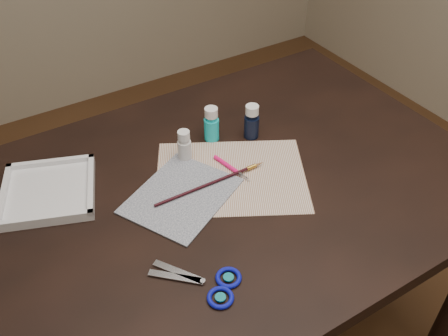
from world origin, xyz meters
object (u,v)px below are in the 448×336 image
scissors (193,282)px  paper (231,176)px  paint_bottle_white (184,145)px  paint_bottle_navy (252,121)px  canvas (181,196)px  palette_tray (48,191)px  paint_bottle_cyan (211,124)px

scissors → paper: bearing=-92.1°
paint_bottle_white → scissors: (-0.18, -0.36, -0.04)m
paint_bottle_navy → scissors: size_ratio=0.48×
paper → scissors: (-0.24, -0.24, 0.00)m
canvas → paint_bottle_white: 0.15m
paper → palette_tray: bearing=157.1°
paper → palette_tray: size_ratio=1.73×
paint_bottle_white → paint_bottle_navy: (0.20, -0.01, 0.01)m
paint_bottle_white → scissors: paint_bottle_white is taller
paint_bottle_navy → palette_tray: (-0.55, 0.06, -0.04)m
paper → palette_tray: palette_tray is taller
paint_bottle_cyan → scissors: paint_bottle_cyan is taller
paint_bottle_cyan → paint_bottle_navy: 0.11m
paint_bottle_white → paper: bearing=-62.3°
paint_bottle_cyan → paint_bottle_navy: bearing=-25.9°
palette_tray → paint_bottle_navy: bearing=-6.2°
canvas → palette_tray: bearing=147.1°
paint_bottle_white → palette_tray: bearing=171.7°
paint_bottle_navy → scissors: (-0.38, -0.35, -0.04)m
palette_tray → paint_bottle_cyan: bearing=-1.5°
scissors → palette_tray: (-0.17, 0.41, 0.01)m
paint_bottle_navy → palette_tray: 0.55m
paint_bottle_white → canvas: bearing=-121.9°
scissors → palette_tray: size_ratio=0.97×
canvas → scissors: 0.26m
scissors → paint_bottle_cyan: bearing=-81.8°
paper → scissors: scissors is taller
paper → canvas: 0.14m
paint_bottle_white → paint_bottle_navy: paint_bottle_navy is taller
canvas → paint_bottle_cyan: paint_bottle_cyan is taller
paper → palette_tray: (-0.41, 0.17, 0.01)m
canvas → paint_bottle_white: size_ratio=2.92×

